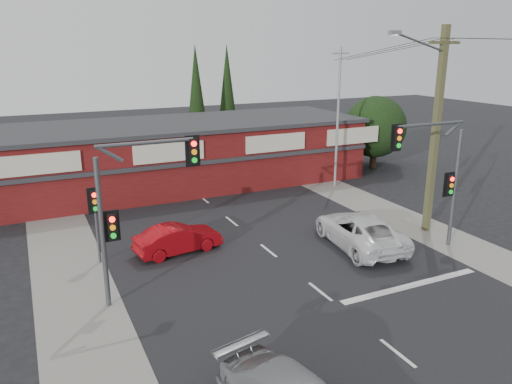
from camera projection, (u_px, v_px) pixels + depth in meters
name	position (u px, v px, depth m)	size (l,w,h in m)	color
ground	(315.00, 288.00, 19.44)	(120.00, 120.00, 0.00)	black
road_strip	(259.00, 243.00, 23.77)	(14.00, 70.00, 0.01)	black
verge_left	(71.00, 277.00, 20.28)	(3.00, 70.00, 0.02)	gray
verge_right	(399.00, 218.00, 27.26)	(3.00, 70.00, 0.02)	gray
stop_line	(411.00, 285.00, 19.57)	(6.50, 0.35, 0.01)	silver
white_suv	(360.00, 230.00, 23.28)	(2.57, 5.58, 1.55)	silver
red_sedan	(178.00, 239.00, 22.60)	(1.38, 3.95, 1.30)	#9B0910
lane_dashes	(217.00, 210.00, 28.63)	(0.12, 58.82, 0.01)	silver
shop_building	(168.00, 154.00, 33.16)	(27.30, 8.40, 4.22)	#541011
tree_cluster	(373.00, 130.00, 38.04)	(5.90, 5.10, 5.50)	#2D2116
conifer_near	(196.00, 92.00, 40.14)	(1.80, 1.80, 9.25)	#2D2116
conifer_far	(227.00, 89.00, 43.31)	(1.80, 1.80, 9.25)	#2D2116
traffic_mast_left	(131.00, 198.00, 17.43)	(3.77, 0.27, 5.97)	#47494C
traffic_mast_right	(438.00, 166.00, 22.01)	(3.96, 0.27, 5.97)	#47494C
pedestal_signal	(95.00, 210.00, 21.01)	(0.55, 0.27, 3.38)	#47494C
utility_pole	(434.00, 125.00, 23.94)	(4.38, 0.59, 10.00)	brown
steel_pole	(338.00, 116.00, 32.21)	(1.20, 0.16, 9.00)	gray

